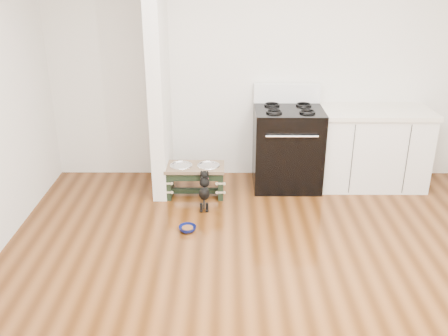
# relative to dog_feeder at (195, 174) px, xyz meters

# --- Properties ---
(ground) EXTENTS (5.00, 5.00, 0.00)m
(ground) POSITION_rel_dog_feeder_xyz_m (0.79, -1.86, -0.25)
(ground) COLOR #41210B
(ground) RESTS_ON ground
(room_shell) EXTENTS (5.00, 5.00, 5.00)m
(room_shell) POSITION_rel_dog_feeder_xyz_m (0.79, -1.86, 1.37)
(room_shell) COLOR silver
(room_shell) RESTS_ON ground
(partition_wall) EXTENTS (0.15, 0.80, 2.70)m
(partition_wall) POSITION_rel_dog_feeder_xyz_m (-0.38, 0.24, 1.10)
(partition_wall) COLOR silver
(partition_wall) RESTS_ON ground
(oven_range) EXTENTS (0.76, 0.69, 1.14)m
(oven_range) POSITION_rel_dog_feeder_xyz_m (1.04, 0.30, 0.22)
(oven_range) COLOR black
(oven_range) RESTS_ON ground
(cabinet_run) EXTENTS (1.24, 0.64, 0.91)m
(cabinet_run) POSITION_rel_dog_feeder_xyz_m (2.02, 0.32, 0.20)
(cabinet_run) COLOR white
(cabinet_run) RESTS_ON ground
(dog_feeder) EXTENTS (0.65, 0.35, 0.37)m
(dog_feeder) POSITION_rel_dog_feeder_xyz_m (0.00, 0.00, 0.00)
(dog_feeder) COLOR black
(dog_feeder) RESTS_ON ground
(puppy) EXTENTS (0.11, 0.33, 0.40)m
(puppy) POSITION_rel_dog_feeder_xyz_m (0.12, -0.30, -0.04)
(puppy) COLOR black
(puppy) RESTS_ON ground
(floor_bowl) EXTENTS (0.22, 0.22, 0.05)m
(floor_bowl) POSITION_rel_dog_feeder_xyz_m (-0.03, -0.80, -0.23)
(floor_bowl) COLOR #0B1350
(floor_bowl) RESTS_ON ground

